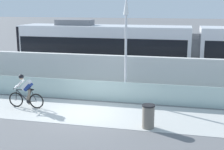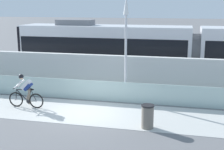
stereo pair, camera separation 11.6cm
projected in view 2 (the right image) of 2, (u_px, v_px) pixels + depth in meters
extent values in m
plane|color=slate|center=(86.00, 112.00, 14.31)|extent=(200.00, 200.00, 0.00)
cube|color=beige|center=(86.00, 112.00, 14.31)|extent=(32.00, 3.20, 0.01)
cube|color=#ADC6C1|center=(97.00, 91.00, 15.95)|extent=(32.00, 0.05, 1.03)
cube|color=silver|center=(106.00, 73.00, 17.55)|extent=(32.00, 0.36, 2.05)
cube|color=#595654|center=(115.00, 81.00, 20.13)|extent=(32.00, 0.08, 0.01)
cube|color=#595654|center=(120.00, 76.00, 21.49)|extent=(32.00, 0.08, 0.01)
cube|color=silver|center=(105.00, 49.00, 20.59)|extent=(11.00, 2.50, 3.10)
cube|color=black|center=(105.00, 44.00, 20.52)|extent=(10.56, 2.54, 1.04)
cube|color=#14724C|center=(105.00, 70.00, 20.89)|extent=(10.78, 2.53, 0.28)
cube|color=slate|center=(75.00, 22.00, 20.66)|extent=(2.40, 1.10, 0.36)
cube|color=#232326|center=(55.00, 70.00, 21.72)|extent=(1.40, 1.88, 0.20)
cylinder|color=black|center=(51.00, 73.00, 21.05)|extent=(0.60, 0.10, 0.60)
cylinder|color=black|center=(59.00, 69.00, 22.41)|extent=(0.60, 0.10, 0.60)
cube|color=#232326|center=(158.00, 75.00, 20.14)|extent=(1.40, 1.88, 0.20)
cylinder|color=black|center=(157.00, 79.00, 19.48)|extent=(0.60, 0.10, 0.60)
cylinder|color=black|center=(159.00, 74.00, 20.84)|extent=(0.60, 0.10, 0.60)
cube|color=black|center=(28.00, 47.00, 21.81)|extent=(0.16, 2.54, 2.94)
cylinder|color=#59595B|center=(195.00, 52.00, 19.31)|extent=(0.60, 2.30, 2.30)
torus|color=black|center=(16.00, 99.00, 15.00)|extent=(0.72, 0.06, 0.72)
cylinder|color=#99999E|center=(16.00, 99.00, 15.00)|extent=(0.07, 0.10, 0.07)
torus|color=black|center=(36.00, 101.00, 14.77)|extent=(0.72, 0.06, 0.72)
cylinder|color=#99999E|center=(36.00, 101.00, 14.77)|extent=(0.07, 0.10, 0.07)
cylinder|color=black|center=(22.00, 95.00, 14.88)|extent=(0.60, 0.04, 0.58)
cylinder|color=black|center=(30.00, 96.00, 14.79)|extent=(0.22, 0.04, 0.59)
cylinder|color=black|center=(24.00, 90.00, 14.80)|extent=(0.76, 0.04, 0.07)
cylinder|color=black|center=(32.00, 101.00, 14.82)|extent=(0.43, 0.03, 0.09)
cylinder|color=black|center=(34.00, 95.00, 14.74)|extent=(0.27, 0.02, 0.53)
cylinder|color=black|center=(16.00, 94.00, 14.94)|extent=(0.08, 0.03, 0.49)
cube|color=black|center=(31.00, 89.00, 14.70)|extent=(0.24, 0.10, 0.05)
cylinder|color=black|center=(16.00, 87.00, 14.86)|extent=(0.03, 0.58, 0.03)
cylinder|color=#262628|center=(28.00, 101.00, 14.88)|extent=(0.18, 0.02, 0.18)
cube|color=silver|center=(26.00, 85.00, 14.71)|extent=(0.50, 0.28, 0.51)
cube|color=navy|center=(28.00, 87.00, 14.71)|extent=(0.38, 0.30, 0.38)
sphere|color=tan|center=(21.00, 77.00, 14.68)|extent=(0.20, 0.20, 0.20)
sphere|color=black|center=(21.00, 77.00, 14.68)|extent=(0.23, 0.23, 0.23)
cylinder|color=silver|center=(19.00, 84.00, 14.78)|extent=(0.44, 0.41, 0.41)
cylinder|color=silver|center=(19.00, 84.00, 14.78)|extent=(0.44, 0.41, 0.41)
cylinder|color=#726656|center=(29.00, 97.00, 14.81)|extent=(0.29, 0.33, 0.80)
cylinder|color=#726656|center=(29.00, 94.00, 14.78)|extent=(0.29, 0.33, 0.54)
cylinder|color=gray|center=(125.00, 99.00, 16.01)|extent=(0.24, 0.24, 0.20)
cylinder|color=silver|center=(126.00, 58.00, 15.55)|extent=(0.12, 0.12, 4.20)
cone|color=white|center=(126.00, 5.00, 14.99)|extent=(0.28, 0.28, 0.90)
cylinder|color=slate|center=(147.00, 117.00, 12.36)|extent=(0.48, 0.48, 0.90)
cylinder|color=black|center=(148.00, 106.00, 12.26)|extent=(0.51, 0.51, 0.06)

